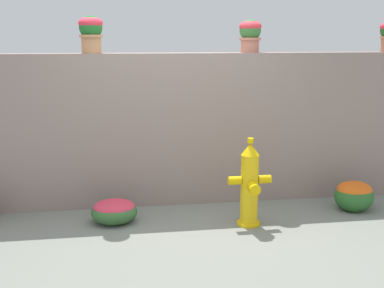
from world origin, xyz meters
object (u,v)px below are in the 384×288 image
at_px(potted_plant_2, 250,33).
at_px(fire_hydrant, 250,186).
at_px(flower_bush_left, 354,195).
at_px(flower_bush_right, 114,210).
at_px(potted_plant_1, 91,31).

height_order(potted_plant_2, fire_hydrant, potted_plant_2).
height_order(fire_hydrant, flower_bush_left, fire_hydrant).
bearing_deg(flower_bush_right, flower_bush_left, -0.40).
xyz_separation_m(potted_plant_2, flower_bush_right, (-1.61, -0.64, -1.83)).
bearing_deg(potted_plant_2, fire_hydrant, -103.40).
bearing_deg(flower_bush_right, fire_hydrant, -11.62).
bearing_deg(potted_plant_2, flower_bush_right, -158.17).
distance_m(potted_plant_1, potted_plant_2, 1.80).
bearing_deg(potted_plant_1, fire_hydrant, -28.58).
xyz_separation_m(potted_plant_2, fire_hydrant, (-0.22, -0.93, -1.54)).
distance_m(fire_hydrant, flower_bush_right, 1.45).
xyz_separation_m(potted_plant_1, flower_bush_left, (2.87, -0.59, -1.80)).
height_order(potted_plant_1, flower_bush_right, potted_plant_1).
distance_m(potted_plant_1, flower_bush_right, 1.95).
distance_m(potted_plant_2, flower_bush_right, 2.52).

